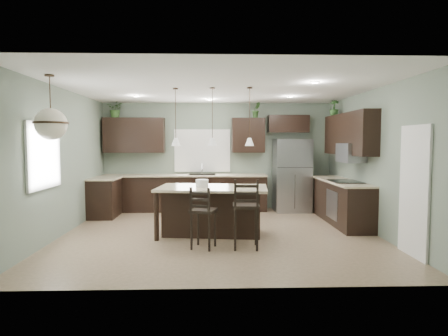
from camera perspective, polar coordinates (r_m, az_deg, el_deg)
ground at (r=7.40m, az=-0.69°, el=-9.92°), size 6.00×6.00×0.00m
pantry_door at (r=6.48m, az=26.98°, el=-3.18°), size 0.04×0.82×2.04m
window_back at (r=9.92m, az=-3.32°, el=2.66°), size 1.35×0.02×1.00m
window_left at (r=6.99m, az=-25.84°, el=1.71°), size 0.02×1.10×1.00m
left_return_cabs at (r=9.34m, az=-17.76°, el=-4.38°), size 0.60×0.90×0.90m
left_return_countertop at (r=9.28m, az=-17.70°, el=-1.51°), size 0.66×0.96×0.04m
back_lower_cabs at (r=9.75m, az=-5.99°, el=-3.87°), size 4.20×0.60×0.90m
back_countertop at (r=9.68m, az=-6.02°, el=-1.12°), size 4.20×0.66×0.04m
sink_inset at (r=9.65m, az=-3.35°, el=-1.03°), size 0.70×0.45×0.01m
faucet at (r=9.61m, az=-3.36°, el=-0.19°), size 0.02×0.02×0.28m
back_upper_left at (r=9.97m, az=-13.50°, el=4.86°), size 1.55×0.34×0.90m
back_upper_right at (r=9.81m, az=3.70°, el=4.98°), size 0.85×0.34×0.90m
fridge_header at (r=9.97m, az=9.76°, el=6.64°), size 1.05×0.34×0.45m
right_lower_cabs at (r=8.65m, az=17.46°, el=-5.04°), size 0.60×2.35×0.90m
right_countertop at (r=8.58m, az=17.40°, el=-1.94°), size 0.66×2.35×0.04m
cooktop at (r=8.32m, az=18.02°, el=-1.96°), size 0.58×0.75×0.02m
wall_oven_front at (r=8.29m, az=16.09°, el=-5.39°), size 0.01×0.72×0.60m
right_upper_cabs at (r=8.59m, az=18.49°, el=4.93°), size 0.34×2.35×0.90m
microwave at (r=8.31m, az=18.76°, el=2.20°), size 0.40×0.75×0.40m
refrigerator at (r=9.75m, az=10.30°, el=-1.10°), size 0.90×0.74×1.85m
kitchen_island at (r=7.20m, az=-1.76°, el=-6.55°), size 2.18×1.39×0.92m
serving_dish at (r=7.15m, az=-3.37°, el=-2.32°), size 0.24×0.24×0.14m
bar_stool_center at (r=6.29m, az=-3.16°, el=-7.53°), size 0.49×0.49×1.05m
bar_stool_right at (r=6.29m, az=3.35°, el=-6.93°), size 0.46×0.46×1.18m
pendant_left at (r=7.21m, az=-7.38°, el=7.70°), size 0.17×0.17×1.10m
pendant_center at (r=7.09m, az=-1.79°, el=7.79°), size 0.17×0.17×1.10m
pendant_right at (r=7.05m, az=3.92°, el=7.81°), size 0.17×0.17×1.10m
chandelier at (r=6.34m, az=-24.93°, el=8.38°), size 0.52×0.52×0.99m
plant_back_left at (r=10.07m, az=-16.17°, el=8.65°), size 0.46×0.42×0.45m
plant_back_right at (r=9.83m, az=4.93°, el=8.80°), size 0.28×0.25×0.41m
plant_right_wall at (r=9.49m, az=16.43°, el=8.76°), size 0.29×0.29×0.39m
room_shell at (r=7.18m, az=-0.70°, el=3.35°), size 6.00×6.00×6.00m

